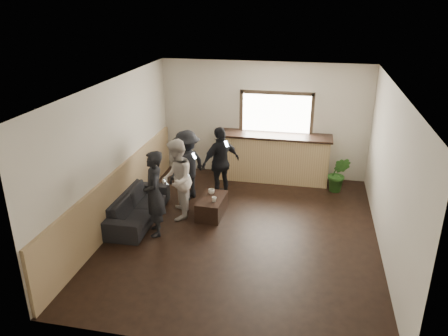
% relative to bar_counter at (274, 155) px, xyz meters
% --- Properties ---
extents(ground, '(5.00, 6.00, 0.01)m').
position_rel_bar_counter_xyz_m(ground, '(-0.30, -2.70, -0.64)').
color(ground, black).
extents(room_shell, '(5.01, 6.01, 2.80)m').
position_rel_bar_counter_xyz_m(room_shell, '(-1.04, -2.70, 0.83)').
color(room_shell, silver).
rests_on(room_shell, ground).
extents(bar_counter, '(2.70, 0.68, 2.13)m').
position_rel_bar_counter_xyz_m(bar_counter, '(0.00, 0.00, 0.00)').
color(bar_counter, tan).
rests_on(bar_counter, ground).
extents(sofa, '(0.81, 1.97, 0.57)m').
position_rel_bar_counter_xyz_m(sofa, '(-2.45, -2.62, -0.36)').
color(sofa, black).
rests_on(sofa, ground).
extents(coffee_table, '(0.51, 0.88, 0.39)m').
position_rel_bar_counter_xyz_m(coffee_table, '(-1.03, -2.12, -0.45)').
color(coffee_table, black).
rests_on(coffee_table, ground).
extents(cup_a, '(0.18, 0.18, 0.10)m').
position_rel_bar_counter_xyz_m(cup_a, '(-1.09, -1.94, -0.20)').
color(cup_a, silver).
rests_on(cup_a, coffee_table).
extents(cup_b, '(0.14, 0.14, 0.09)m').
position_rel_bar_counter_xyz_m(cup_b, '(-0.95, -2.28, -0.21)').
color(cup_b, silver).
rests_on(cup_b, coffee_table).
extents(potted_plant, '(0.54, 0.47, 0.86)m').
position_rel_bar_counter_xyz_m(potted_plant, '(1.53, -0.42, -0.21)').
color(potted_plant, '#2D6623').
rests_on(potted_plant, ground).
extents(person_a, '(0.59, 0.70, 1.64)m').
position_rel_bar_counter_xyz_m(person_a, '(-1.90, -3.05, 0.18)').
color(person_a, black).
rests_on(person_a, ground).
extents(person_b, '(0.78, 0.91, 1.64)m').
position_rel_bar_counter_xyz_m(person_b, '(-1.70, -2.34, 0.18)').
color(person_b, silver).
rests_on(person_b, ground).
extents(person_c, '(0.96, 1.16, 1.56)m').
position_rel_bar_counter_xyz_m(person_c, '(-1.74, -1.44, 0.14)').
color(person_c, black).
rests_on(person_c, ground).
extents(person_d, '(0.94, 0.95, 1.61)m').
position_rel_bar_counter_xyz_m(person_d, '(-1.04, -1.20, 0.16)').
color(person_d, black).
rests_on(person_d, ground).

